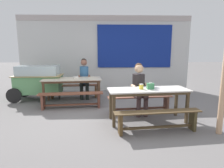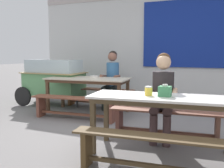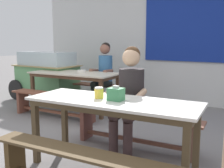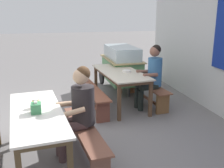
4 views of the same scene
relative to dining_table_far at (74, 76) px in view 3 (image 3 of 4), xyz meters
name	(u,v)px [view 3 (image 3 of 4)]	position (x,y,z in m)	size (l,w,h in m)	color
ground_plane	(71,138)	(1.00, -1.22, -0.67)	(40.00, 40.00, 0.00)	slate
backdrop_wall	(162,34)	(1.06, 1.75, 0.83)	(6.52, 0.23, 2.86)	silver
dining_table_far	(74,76)	(0.00, 0.00, 0.00)	(1.80, 0.90, 0.74)	beige
dining_table_near	(112,107)	(1.95, -1.64, 0.00)	(1.83, 0.81, 0.74)	white
bench_far_back	(92,90)	(-0.06, 0.61, -0.38)	(1.71, 0.46, 0.43)	brown
bench_far_front	(54,101)	(0.06, -0.61, -0.37)	(1.77, 0.45, 0.43)	brown
bench_near_back	(135,126)	(1.89, -1.03, -0.38)	(1.69, 0.44, 0.43)	brown
bench_near_front	(79,168)	(2.01, -2.25, -0.39)	(1.74, 0.42, 0.43)	brown
food_cart	(46,72)	(-1.14, 0.34, -0.03)	(1.77, 0.81, 1.10)	#62A165
person_right_near_table	(129,92)	(1.84, -1.09, 0.05)	(0.46, 0.55, 1.27)	#453132
person_center_facing	(104,71)	(0.30, 0.57, 0.07)	(0.42, 0.54, 1.31)	black
tissue_box	(116,94)	(1.99, -1.64, 0.14)	(0.15, 0.12, 0.15)	#3E8955
condiment_jar	(99,93)	(1.79, -1.65, 0.13)	(0.09, 0.09, 0.12)	yellow
soup_bowl	(81,71)	(0.10, 0.10, 0.09)	(0.17, 0.17, 0.04)	silver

